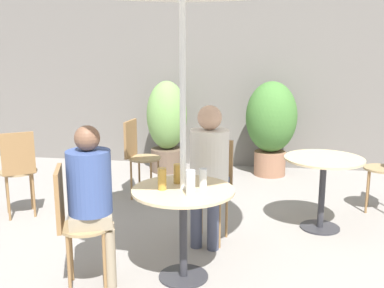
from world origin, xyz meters
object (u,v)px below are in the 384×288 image
object	(u,v)px
cafe_table_near	(183,209)
bistro_chair_1	(73,216)
seated_person_1	(92,192)
bistro_chair_2	(18,166)
bistro_chair_0	(213,180)
seated_person_0	(209,163)
bistro_chair_4	(138,151)
potted_plant_0	(167,124)
cafe_table_far	(323,174)
beer_glass_0	(191,183)
beer_glass_1	(203,178)
beer_glass_3	(162,179)
beer_glass_2	(178,174)
potted_plant_1	(271,122)

from	to	relation	value
cafe_table_near	bistro_chair_1	xyz separation A→B (m)	(-0.74, -0.28, 0.00)
seated_person_1	bistro_chair_2	bearing A→B (deg)	26.35
bistro_chair_0	seated_person_0	distance (m)	0.24
bistro_chair_1	bistro_chair_2	size ratio (longest dim) A/B	1.00
bistro_chair_4	potted_plant_0	world-z (taller)	potted_plant_0
cafe_table_far	bistro_chair_2	size ratio (longest dim) A/B	0.82
bistro_chair_2	beer_glass_0	world-z (taller)	bistro_chair_2
bistro_chair_1	beer_glass_1	size ratio (longest dim) A/B	6.38
bistro_chair_0	beer_glass_3	world-z (taller)	bistro_chair_0
potted_plant_0	beer_glass_2	bearing A→B (deg)	-75.94
bistro_chair_4	beer_glass_3	bearing A→B (deg)	-152.34
bistro_chair_2	potted_plant_1	distance (m)	3.23
cafe_table_near	bistro_chair_4	world-z (taller)	bistro_chair_4
seated_person_0	potted_plant_1	size ratio (longest dim) A/B	0.97
bistro_chair_1	seated_person_1	xyz separation A→B (m)	(0.13, 0.05, 0.17)
potted_plant_0	cafe_table_far	bearing A→B (deg)	-43.49
bistro_chair_0	potted_plant_1	distance (m)	2.26
cafe_table_near	beer_glass_3	world-z (taller)	beer_glass_3
cafe_table_far	bistro_chair_4	xyz separation A→B (m)	(-1.99, 0.63, 0.01)
cafe_table_near	beer_glass_0	distance (m)	0.29
beer_glass_2	seated_person_1	bearing A→B (deg)	-146.18
cafe_table_far	bistro_chair_0	bearing A→B (deg)	-159.70
bistro_chair_0	seated_person_0	size ratio (longest dim) A/B	0.73
seated_person_1	beer_glass_3	xyz separation A→B (m)	(0.46, 0.19, 0.06)
cafe_table_far	beer_glass_3	size ratio (longest dim) A/B	4.61
cafe_table_far	seated_person_1	bearing A→B (deg)	-141.68
beer_glass_2	potted_plant_0	distance (m)	2.90
cafe_table_far	beer_glass_2	bearing A→B (deg)	-139.81
beer_glass_0	seated_person_1	bearing A→B (deg)	-172.00
cafe_table_far	bistro_chair_1	distance (m)	2.35
bistro_chair_4	potted_plant_0	xyz separation A→B (m)	(0.09, 1.18, 0.13)
seated_person_1	beer_glass_0	distance (m)	0.69
cafe_table_far	bistro_chair_1	xyz separation A→B (m)	(-1.87, -1.42, 0.01)
beer_glass_3	beer_glass_1	bearing A→B (deg)	19.44
bistro_chair_2	bistro_chair_4	world-z (taller)	same
bistro_chair_4	beer_glass_3	size ratio (longest dim) A/B	5.63
bistro_chair_0	beer_glass_2	bearing A→B (deg)	-97.48
bistro_chair_1	beer_glass_1	xyz separation A→B (m)	(0.88, 0.34, 0.22)
beer_glass_2	potted_plant_1	xyz separation A→B (m)	(0.72, 2.84, -0.05)
bistro_chair_1	beer_glass_0	distance (m)	0.86
bistro_chair_0	cafe_table_far	bearing A→B (deg)	29.83
bistro_chair_0	bistro_chair_2	distance (m)	1.99
bistro_chair_1	bistro_chair_2	bearing A→B (deg)	22.00
bistro_chair_1	potted_plant_1	size ratio (longest dim) A/B	0.70
beer_glass_2	beer_glass_3	bearing A→B (deg)	-115.37
beer_glass_0	bistro_chair_1	bearing A→B (deg)	-169.91
cafe_table_far	potted_plant_1	xyz separation A→B (m)	(-0.47, 1.83, 0.18)
bistro_chair_0	seated_person_0	world-z (taller)	seated_person_0
cafe_table_far	beer_glass_3	distance (m)	1.76
beer_glass_1	potted_plant_0	bearing A→B (deg)	107.45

